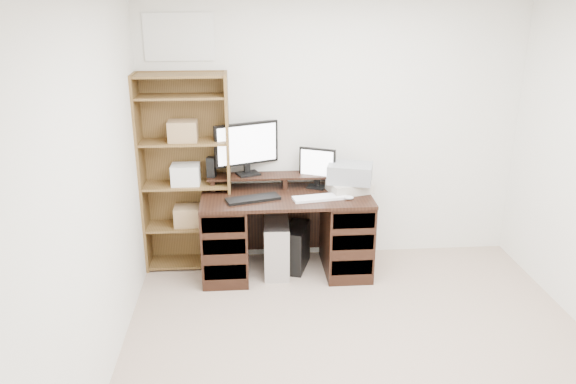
{
  "coord_description": "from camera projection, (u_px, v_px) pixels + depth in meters",
  "views": [
    {
      "loc": [
        -0.81,
        -3.01,
        2.45
      ],
      "look_at": [
        -0.46,
        1.43,
        0.85
      ],
      "focal_mm": 35.0,
      "sensor_mm": 36.0,
      "label": 1
    }
  ],
  "objects": [
    {
      "name": "keyboard_black",
      "position": [
        253.0,
        199.0,
        4.83
      ],
      "size": [
        0.49,
        0.28,
        0.03
      ],
      "primitive_type": "cube",
      "rotation": [
        0.0,
        0.0,
        0.28
      ],
      "color": "black",
      "rests_on": "desk"
    },
    {
      "name": "tower_silver",
      "position": [
        276.0,
        246.0,
        5.13
      ],
      "size": [
        0.24,
        0.51,
        0.5
      ],
      "primitive_type": "cube",
      "rotation": [
        0.0,
        0.0,
        -0.04
      ],
      "color": "#B7BABE",
      "rests_on": "ground"
    },
    {
      "name": "tower_black",
      "position": [
        296.0,
        247.0,
        5.22
      ],
      "size": [
        0.29,
        0.44,
        0.41
      ],
      "rotation": [
        0.0,
        0.0,
        -0.31
      ],
      "color": "black",
      "rests_on": "ground"
    },
    {
      "name": "mouse",
      "position": [
        349.0,
        198.0,
        4.85
      ],
      "size": [
        0.1,
        0.09,
        0.04
      ],
      "primitive_type": "ellipsoid",
      "rotation": [
        0.0,
        0.0,
        -0.36
      ],
      "color": "silver",
      "rests_on": "desk"
    },
    {
      "name": "monitor_wide",
      "position": [
        247.0,
        146.0,
        5.04
      ],
      "size": [
        0.57,
        0.26,
        0.48
      ],
      "rotation": [
        0.0,
        0.0,
        0.38
      ],
      "color": "black",
      "rests_on": "riser_shelf"
    },
    {
      "name": "printer",
      "position": [
        349.0,
        187.0,
        5.03
      ],
      "size": [
        0.42,
        0.35,
        0.09
      ],
      "primitive_type": "cube",
      "rotation": [
        0.0,
        0.0,
        0.24
      ],
      "color": "#B4AB9D",
      "rests_on": "desk"
    },
    {
      "name": "desk",
      "position": [
        286.0,
        232.0,
        5.09
      ],
      "size": [
        1.5,
        0.7,
        0.75
      ],
      "color": "black",
      "rests_on": "ground"
    },
    {
      "name": "riser_shelf",
      "position": [
        284.0,
        177.0,
        5.13
      ],
      "size": [
        1.4,
        0.22,
        0.12
      ],
      "color": "black",
      "rests_on": "desk"
    },
    {
      "name": "speaker",
      "position": [
        211.0,
        167.0,
        5.03
      ],
      "size": [
        0.09,
        0.09,
        0.18
      ],
      "primitive_type": "cube",
      "rotation": [
        0.0,
        0.0,
        -0.22
      ],
      "color": "black",
      "rests_on": "riser_shelf"
    },
    {
      "name": "keyboard_white",
      "position": [
        320.0,
        198.0,
        4.86
      ],
      "size": [
        0.49,
        0.22,
        0.02
      ],
      "primitive_type": "cube",
      "rotation": [
        0.0,
        0.0,
        0.17
      ],
      "color": "white",
      "rests_on": "desk"
    },
    {
      "name": "monitor_small",
      "position": [
        317.0,
        166.0,
        5.09
      ],
      "size": [
        0.32,
        0.19,
        0.37
      ],
      "rotation": [
        0.0,
        0.0,
        -0.43
      ],
      "color": "black",
      "rests_on": "desk"
    },
    {
      "name": "basket",
      "position": [
        350.0,
        173.0,
        4.99
      ],
      "size": [
        0.45,
        0.37,
        0.16
      ],
      "primitive_type": "cube",
      "rotation": [
        0.0,
        0.0,
        -0.28
      ],
      "color": "gray",
      "rests_on": "printer"
    },
    {
      "name": "bookshelf",
      "position": [
        186.0,
        172.0,
        5.05
      ],
      "size": [
        0.8,
        0.3,
        1.8
      ],
      "color": "brown",
      "rests_on": "ground"
    },
    {
      "name": "room",
      "position": [
        385.0,
        208.0,
        3.29
      ],
      "size": [
        3.54,
        4.04,
        2.54
      ],
      "color": "tan",
      "rests_on": "ground"
    }
  ]
}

